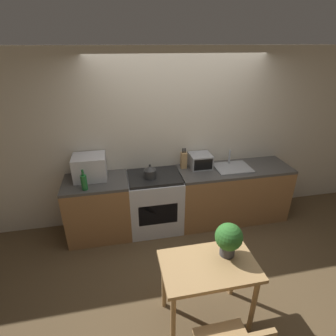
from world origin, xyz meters
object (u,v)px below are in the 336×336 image
at_px(toaster_oven, 200,161).
at_px(microwave, 90,167).
at_px(stove_range, 155,202).
at_px(bottle, 84,182).
at_px(dining_table, 208,273).
at_px(kettle, 150,172).

bearing_deg(toaster_oven, microwave, -178.84).
relative_size(stove_range, microwave, 2.04).
bearing_deg(bottle, stove_range, 12.31).
relative_size(microwave, toaster_oven, 1.38).
bearing_deg(dining_table, microwave, 123.86).
xyz_separation_m(kettle, dining_table, (0.33, -1.56, -0.35)).
bearing_deg(stove_range, bottle, -167.69).
distance_m(microwave, toaster_oven, 1.61).
distance_m(kettle, microwave, 0.84).
distance_m(stove_range, microwave, 1.08).
xyz_separation_m(microwave, bottle, (-0.06, -0.31, -0.06)).
distance_m(stove_range, bottle, 1.12).
bearing_deg(dining_table, stove_range, 99.45).
height_order(kettle, toaster_oven, toaster_oven).
bearing_deg(toaster_oven, stove_range, -169.34).
height_order(kettle, dining_table, kettle).
height_order(microwave, toaster_oven, microwave).
bearing_deg(kettle, microwave, 169.52).
relative_size(stove_range, dining_table, 0.99).
distance_m(kettle, toaster_oven, 0.82).
bearing_deg(microwave, toaster_oven, 1.16).
distance_m(stove_range, dining_table, 1.64).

